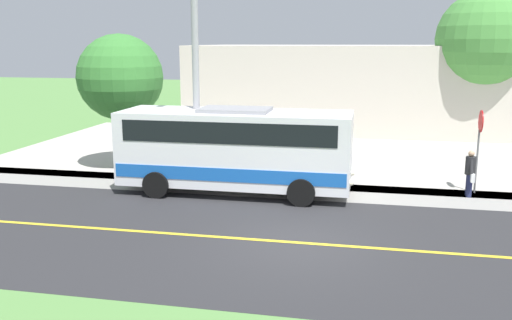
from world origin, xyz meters
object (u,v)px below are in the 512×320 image
shuttle_bus_front (236,146)px  tree_curbside (120,78)px  street_light_pole (194,51)px  commercial_building (364,86)px  tree_lot_edge (485,39)px  pedestrian_with_bags (470,172)px  stop_sign (479,137)px

shuttle_bus_front → tree_curbside: bearing=-117.5°
shuttle_bus_front → street_light_pole: 3.56m
street_light_pole → commercial_building: size_ratio=0.43×
shuttle_bus_front → tree_lot_edge: bearing=141.6°
pedestrian_with_bags → tree_lot_edge: (-11.83, 2.31, 4.41)m
shuttle_bus_front → street_light_pole: (-0.32, -1.51, 3.22)m
stop_sign → pedestrian_with_bags: bearing=-29.5°
street_light_pole → tree_lot_edge: 17.12m
shuttle_bus_front → street_light_pole: bearing=-102.2°
street_light_pole → tree_curbside: (-2.51, -3.95, -1.12)m
street_light_pole → tree_curbside: bearing=-122.4°
tree_curbside → shuttle_bus_front: bearing=62.5°
stop_sign → tree_lot_edge: tree_lot_edge is taller
pedestrian_with_bags → tree_lot_edge: tree_lot_edge is taller
shuttle_bus_front → stop_sign: shuttle_bus_front is taller
shuttle_bus_front → commercial_building: commercial_building is taller
shuttle_bus_front → tree_lot_edge: (-12.84, 10.17, 3.64)m
pedestrian_with_bags → tree_curbside: size_ratio=0.29×
street_light_pole → tree_lot_edge: street_light_pole is taller
shuttle_bus_front → tree_curbside: 6.50m
pedestrian_with_bags → tree_lot_edge: size_ratio=0.20×
pedestrian_with_bags → commercial_building: commercial_building is taller
street_light_pole → tree_lot_edge: bearing=137.0°
shuttle_bus_front → pedestrian_with_bags: (-1.01, 7.86, -0.77)m
stop_sign → tree_lot_edge: bearing=169.9°
tree_lot_edge → commercial_building: size_ratio=0.38×
tree_curbside → tree_lot_edge: bearing=122.6°
pedestrian_with_bags → stop_sign: (-0.53, 0.30, 1.12)m
pedestrian_with_bags → stop_sign: size_ratio=0.55×
shuttle_bus_front → tree_lot_edge: 16.78m
shuttle_bus_front → tree_curbside: tree_curbside is taller
street_light_pole → shuttle_bus_front: bearing=77.8°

